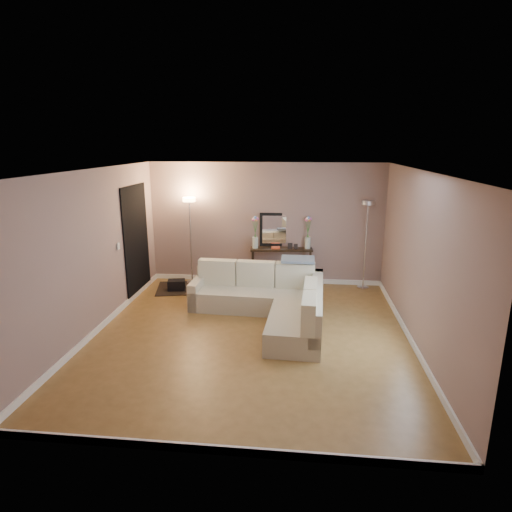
# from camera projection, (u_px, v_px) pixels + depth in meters

# --- Properties ---
(floor) EXTENTS (5.00, 5.50, 0.01)m
(floor) POSITION_uv_depth(u_px,v_px,m) (251.00, 335.00, 6.86)
(floor) COLOR olive
(floor) RESTS_ON ground
(ceiling) EXTENTS (5.00, 5.50, 0.01)m
(ceiling) POSITION_uv_depth(u_px,v_px,m) (250.00, 170.00, 6.20)
(ceiling) COLOR white
(ceiling) RESTS_ON ground
(wall_back) EXTENTS (5.00, 0.02, 2.60)m
(wall_back) POSITION_uv_depth(u_px,v_px,m) (266.00, 224.00, 9.18)
(wall_back) COLOR gray
(wall_back) RESTS_ON ground
(wall_front) EXTENTS (5.00, 0.02, 2.60)m
(wall_front) POSITION_uv_depth(u_px,v_px,m) (215.00, 335.00, 3.88)
(wall_front) COLOR gray
(wall_front) RESTS_ON ground
(wall_left) EXTENTS (0.02, 5.50, 2.60)m
(wall_left) POSITION_uv_depth(u_px,v_px,m) (94.00, 252.00, 6.79)
(wall_left) COLOR gray
(wall_left) RESTS_ON ground
(wall_right) EXTENTS (0.02, 5.50, 2.60)m
(wall_right) POSITION_uv_depth(u_px,v_px,m) (420.00, 261.00, 6.27)
(wall_right) COLOR gray
(wall_right) RESTS_ON ground
(baseboard_back) EXTENTS (5.00, 0.03, 0.10)m
(baseboard_back) POSITION_uv_depth(u_px,v_px,m) (265.00, 279.00, 9.48)
(baseboard_back) COLOR white
(baseboard_back) RESTS_ON ground
(baseboard_front) EXTENTS (5.00, 0.03, 0.10)m
(baseboard_front) POSITION_uv_depth(u_px,v_px,m) (218.00, 450.00, 4.22)
(baseboard_front) COLOR white
(baseboard_front) RESTS_ON ground
(baseboard_left) EXTENTS (0.03, 5.50, 0.10)m
(baseboard_left) POSITION_uv_depth(u_px,v_px,m) (102.00, 325.00, 7.10)
(baseboard_left) COLOR white
(baseboard_left) RESTS_ON ground
(baseboard_right) EXTENTS (0.03, 5.50, 0.10)m
(baseboard_right) POSITION_uv_depth(u_px,v_px,m) (410.00, 339.00, 6.60)
(baseboard_right) COLOR white
(baseboard_right) RESTS_ON ground
(doorway) EXTENTS (0.02, 1.20, 2.20)m
(doorway) POSITION_uv_depth(u_px,v_px,m) (137.00, 241.00, 8.47)
(doorway) COLOR black
(doorway) RESTS_ON ground
(switch_plate) EXTENTS (0.02, 0.08, 0.12)m
(switch_plate) POSITION_uv_depth(u_px,v_px,m) (118.00, 246.00, 7.63)
(switch_plate) COLOR white
(switch_plate) RESTS_ON ground
(sectional_sofa) EXTENTS (2.44, 2.42, 0.85)m
(sectional_sofa) POSITION_uv_depth(u_px,v_px,m) (271.00, 300.00, 7.50)
(sectional_sofa) COLOR beige
(sectional_sofa) RESTS_ON floor
(throw_blanket) EXTENTS (0.61, 0.35, 0.08)m
(throw_blanket) POSITION_uv_depth(u_px,v_px,m) (298.00, 259.00, 7.84)
(throw_blanket) COLOR slate
(throw_blanket) RESTS_ON sectional_sofa
(console_table) EXTENTS (1.34, 0.46, 0.81)m
(console_table) POSITION_uv_depth(u_px,v_px,m) (277.00, 264.00, 9.21)
(console_table) COLOR black
(console_table) RESTS_ON floor
(leaning_mirror) EXTENTS (0.93, 0.12, 0.73)m
(leaning_mirror) POSITION_uv_depth(u_px,v_px,m) (281.00, 230.00, 9.18)
(leaning_mirror) COLOR black
(leaning_mirror) RESTS_ON console_table
(table_decor) EXTENTS (0.56, 0.14, 0.13)m
(table_decor) POSITION_uv_depth(u_px,v_px,m) (281.00, 247.00, 9.07)
(table_decor) COLOR #E24E27
(table_decor) RESTS_ON console_table
(flower_vase_left) EXTENTS (0.15, 0.13, 0.69)m
(flower_vase_left) POSITION_uv_depth(u_px,v_px,m) (255.00, 235.00, 9.05)
(flower_vase_left) COLOR silver
(flower_vase_left) RESTS_ON console_table
(flower_vase_right) EXTENTS (0.15, 0.13, 0.69)m
(flower_vase_right) POSITION_uv_depth(u_px,v_px,m) (308.00, 235.00, 9.03)
(flower_vase_right) COLOR silver
(flower_vase_right) RESTS_ON console_table
(floor_lamp_lit) EXTENTS (0.31, 0.31, 1.88)m
(floor_lamp_lit) POSITION_uv_depth(u_px,v_px,m) (190.00, 223.00, 9.08)
(floor_lamp_lit) COLOR silver
(floor_lamp_lit) RESTS_ON floor
(floor_lamp_unlit) EXTENTS (0.31, 0.31, 1.86)m
(floor_lamp_unlit) POSITION_uv_depth(u_px,v_px,m) (367.00, 227.00, 8.74)
(floor_lamp_unlit) COLOR silver
(floor_lamp_unlit) RESTS_ON floor
(charcoal_rug) EXTENTS (1.39, 1.15, 0.02)m
(charcoal_rug) POSITION_uv_depth(u_px,v_px,m) (187.00, 288.00, 9.06)
(charcoal_rug) COLOR black
(charcoal_rug) RESTS_ON floor
(black_bag) EXTENTS (0.39, 0.31, 0.22)m
(black_bag) POSITION_uv_depth(u_px,v_px,m) (176.00, 285.00, 8.91)
(black_bag) COLOR black
(black_bag) RESTS_ON charcoal_rug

